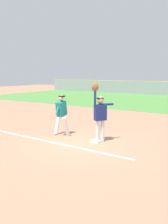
{
  "coord_description": "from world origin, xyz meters",
  "views": [
    {
      "loc": [
        5.05,
        -7.38,
        2.61
      ],
      "look_at": [
        -0.42,
        0.92,
        1.05
      ],
      "focal_mm": 39.23,
      "sensor_mm": 36.0,
      "label": 1
    }
  ],
  "objects": [
    {
      "name": "ground_plane",
      "position": [
        0.0,
        0.0,
        0.0
      ],
      "size": [
        73.23,
        73.23,
        0.0
      ],
      "primitive_type": "plane",
      "color": "tan"
    },
    {
      "name": "runner",
      "position": [
        -1.35,
        0.6,
        1.0
      ],
      "size": [
        0.76,
        0.85,
        1.72
      ],
      "rotation": [
        0.0,
        0.0,
        0.09
      ],
      "color": "white",
      "rests_on": "ground_plane"
    },
    {
      "name": "baseball",
      "position": [
        0.56,
        0.56,
        1.75
      ],
      "size": [
        0.07,
        0.07,
        0.07
      ],
      "primitive_type": "sphere",
      "color": "white"
    },
    {
      "name": "parked_car_red",
      "position": [
        -7.68,
        26.28,
        0.67
      ],
      "size": [
        4.42,
        2.16,
        1.25
      ],
      "rotation": [
        0.0,
        0.0,
        -0.01
      ],
      "color": "#B21E1E",
      "rests_on": "ground_plane"
    },
    {
      "name": "chalk_foul_line",
      "position": [
        -3.59,
        -0.37,
        0.0
      ],
      "size": [
        12.0,
        0.48,
        0.01
      ],
      "primitive_type": "cube",
      "rotation": [
        0.0,
        0.0,
        -0.03
      ],
      "color": "white",
      "rests_on": "ground_plane"
    },
    {
      "name": "fielder",
      "position": [
        0.49,
        0.63,
        1.12
      ],
      "size": [
        0.63,
        0.78,
        2.28
      ],
      "rotation": [
        0.0,
        0.0,
        2.49
      ],
      "color": "silver",
      "rests_on": "ground_plane"
    },
    {
      "name": "first_base",
      "position": [
        0.41,
        0.53,
        0.04
      ],
      "size": [
        0.4,
        0.4,
        0.08
      ],
      "primitive_type": "cube",
      "rotation": [
        0.0,
        0.0,
        -0.05
      ],
      "color": "white",
      "rests_on": "ground_plane"
    }
  ]
}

